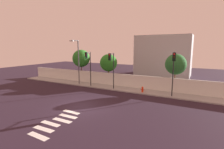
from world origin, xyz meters
TOP-DOWN VIEW (x-y plane):
  - ground_plane at (0.00, 0.00)m, footprint 80.00×80.00m
  - sidewalk at (0.00, 8.20)m, footprint 36.00×2.40m
  - perimeter_wall at (0.00, 9.49)m, footprint 36.00×0.18m
  - crosswalk_marking at (0.59, -3.67)m, footprint 2.72×4.76m
  - traffic_light_left at (-0.16, 6.81)m, footprint 0.40×1.66m
  - traffic_light_center at (-4.10, 7.05)m, footprint 0.35×1.20m
  - traffic_light_right at (7.58, 6.75)m, footprint 0.47×1.80m
  - street_lamp_curbside at (-6.37, 7.47)m, footprint 0.75×2.09m
  - fire_hydrant at (3.88, 7.61)m, footprint 0.44×0.26m
  - roadside_tree_leftmost at (-7.97, 10.34)m, footprint 2.96×2.96m
  - roadside_tree_midleft at (-2.59, 10.34)m, footprint 2.71×2.71m
  - roadside_tree_midright at (7.34, 10.34)m, footprint 2.68×2.68m
  - low_building_distant at (3.08, 23.49)m, footprint 10.83×6.00m

SIDE VIEW (x-z plane):
  - ground_plane at x=0.00m, z-range 0.00..0.00m
  - crosswalk_marking at x=0.59m, z-range 0.00..0.01m
  - sidewalk at x=0.00m, z-range 0.00..0.15m
  - fire_hydrant at x=3.88m, z-range 0.17..0.90m
  - perimeter_wall at x=0.00m, z-range 0.15..1.95m
  - roadside_tree_midleft at x=-2.59m, z-range 1.01..5.77m
  - roadside_tree_midright at x=7.34m, z-range 1.14..6.12m
  - traffic_light_left at x=-0.16m, z-range 1.28..6.18m
  - traffic_light_center at x=-4.10m, z-range 1.27..6.25m
  - traffic_light_right at x=7.58m, z-range 1.32..6.45m
  - roadside_tree_leftmost at x=-7.97m, z-range 1.22..6.63m
  - low_building_distant at x=3.08m, z-range 0.00..8.20m
  - street_lamp_curbside at x=-6.37m, z-range 0.78..7.48m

